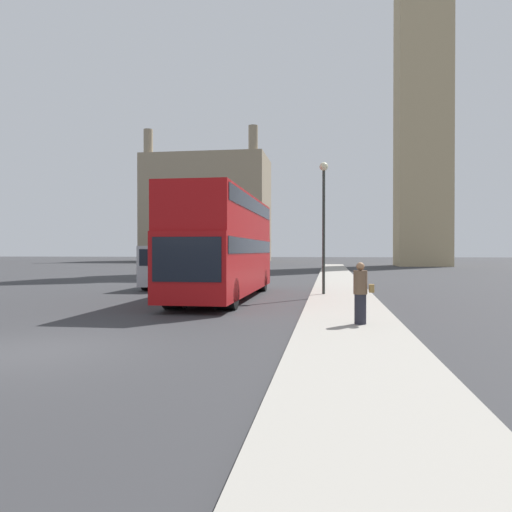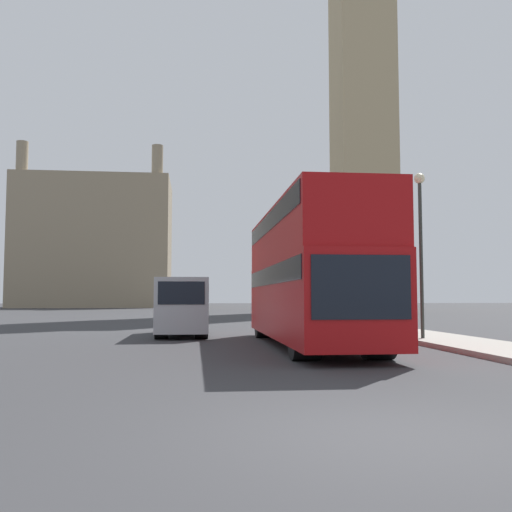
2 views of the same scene
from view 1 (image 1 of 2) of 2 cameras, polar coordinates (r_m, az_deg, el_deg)
ground_plane at (r=10.84m, az=-24.55°, el=-9.97°), size 300.00×300.00×0.00m
sidewalk_strip at (r=9.16m, az=11.63°, el=-11.41°), size 2.63×120.00×0.15m
clock_tower at (r=75.98m, az=18.52°, el=25.94°), size 7.09×7.26×67.32m
building_block_distant at (r=97.53m, az=-5.53°, el=5.34°), size 23.10×14.06×24.43m
red_double_decker_bus at (r=20.66m, az=-3.62°, el=1.65°), size 2.51×11.11×4.20m
white_van at (r=26.87m, az=-9.55°, el=-1.08°), size 1.94×5.38×2.22m
pedestrian at (r=12.72m, az=11.89°, el=-4.18°), size 0.50×0.34×1.54m
street_lamp at (r=21.34m, az=7.75°, el=5.55°), size 0.36×0.36×5.57m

